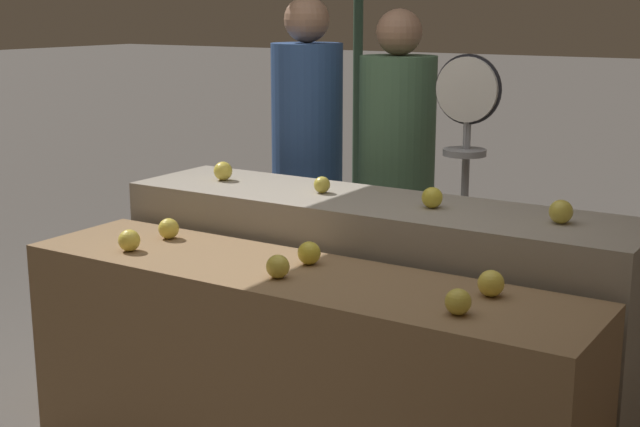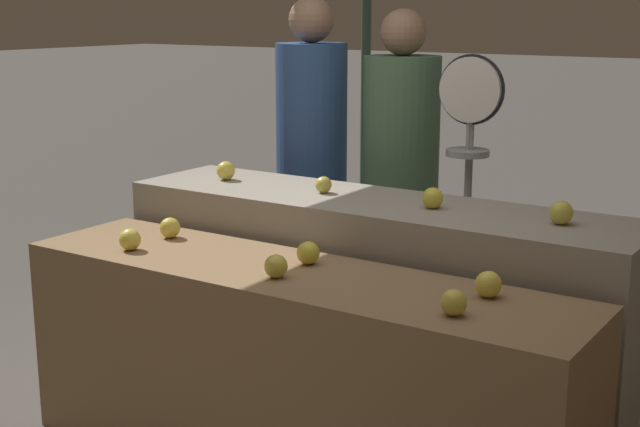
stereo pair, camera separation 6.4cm
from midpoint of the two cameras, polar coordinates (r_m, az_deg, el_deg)
display_counter_front at (r=3.41m, az=-1.24°, el=-10.22°), size 2.25×0.55×0.81m
display_counter_back at (r=3.85m, az=3.85°, el=-6.17°), size 2.25×0.55×0.96m
apple_front_0 at (r=3.61m, az=-11.58°, el=-1.64°), size 0.09×0.09×0.09m
apple_front_1 at (r=3.18m, az=-2.33°, el=-3.38°), size 0.09×0.09×0.09m
apple_front_2 at (r=2.83m, az=9.21°, el=-5.65°), size 0.08×0.08×0.08m
apple_front_3 at (r=3.77m, az=-9.11°, el=-0.91°), size 0.09×0.09×0.09m
apple_front_4 at (r=3.35m, az=-0.27°, el=-2.54°), size 0.09×0.09×0.09m
apple_front_5 at (r=3.03m, az=11.32°, el=-4.47°), size 0.09×0.09×0.09m
apple_back_0 at (r=4.16m, az=-5.61°, el=2.75°), size 0.09×0.09×0.09m
apple_back_1 at (r=3.85m, az=0.70°, el=1.85°), size 0.07×0.07×0.07m
apple_back_2 at (r=3.58m, az=7.73°, el=0.99°), size 0.08×0.08×0.08m
apple_back_3 at (r=3.41m, az=15.69°, el=0.05°), size 0.09×0.09×0.09m
produce_scale at (r=4.17m, az=9.93°, el=4.46°), size 0.32×0.20×1.54m
person_vendor_at_scale at (r=4.55m, az=5.59°, el=3.54°), size 0.49×0.49×1.75m
person_customer_left at (r=4.75m, az=-0.16°, el=4.52°), size 0.47×0.47×1.81m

